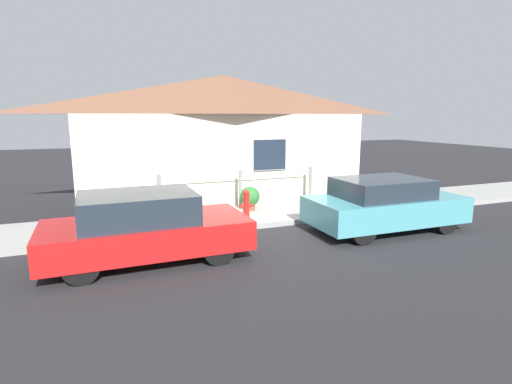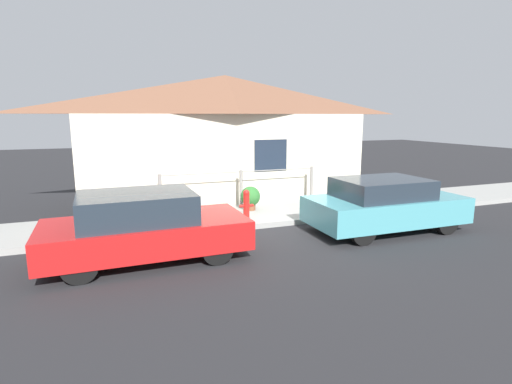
# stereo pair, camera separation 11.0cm
# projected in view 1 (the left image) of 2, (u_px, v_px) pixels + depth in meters

# --- Properties ---
(ground_plane) EXTENTS (60.00, 60.00, 0.00)m
(ground_plane) POSITION_uv_depth(u_px,v_px,m) (268.00, 228.00, 10.20)
(ground_plane) COLOR #262628
(sidewalk) EXTENTS (24.00, 2.30, 0.14)m
(sidewalk) POSITION_uv_depth(u_px,v_px,m) (252.00, 215.00, 11.24)
(sidewalk) COLOR #9E9E99
(sidewalk) RESTS_ON ground_plane
(house) EXTENTS (9.58, 2.23, 4.11)m
(house) POSITION_uv_depth(u_px,v_px,m) (225.00, 102.00, 12.87)
(house) COLOR beige
(house) RESTS_ON ground_plane
(fence) EXTENTS (4.90, 0.10, 1.09)m
(fence) POSITION_uv_depth(u_px,v_px,m) (240.00, 186.00, 12.03)
(fence) COLOR gray
(fence) RESTS_ON sidewalk
(car_left) EXTENTS (3.95, 1.86, 1.36)m
(car_left) POSITION_uv_depth(u_px,v_px,m) (145.00, 227.00, 7.82)
(car_left) COLOR red
(car_left) RESTS_ON ground_plane
(car_right) EXTENTS (3.87, 1.82, 1.32)m
(car_right) POSITION_uv_depth(u_px,v_px,m) (384.00, 204.00, 9.89)
(car_right) COLOR teal
(car_right) RESTS_ON ground_plane
(fire_hydrant) EXTENTS (0.38, 0.17, 0.80)m
(fire_hydrant) POSITION_uv_depth(u_px,v_px,m) (246.00, 204.00, 10.40)
(fire_hydrant) COLOR red
(fire_hydrant) RESTS_ON sidewalk
(potted_plant_near_hydrant) EXTENTS (0.57, 0.57, 0.69)m
(potted_plant_near_hydrant) POSITION_uv_depth(u_px,v_px,m) (250.00, 197.00, 11.49)
(potted_plant_near_hydrant) COLOR brown
(potted_plant_near_hydrant) RESTS_ON sidewalk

